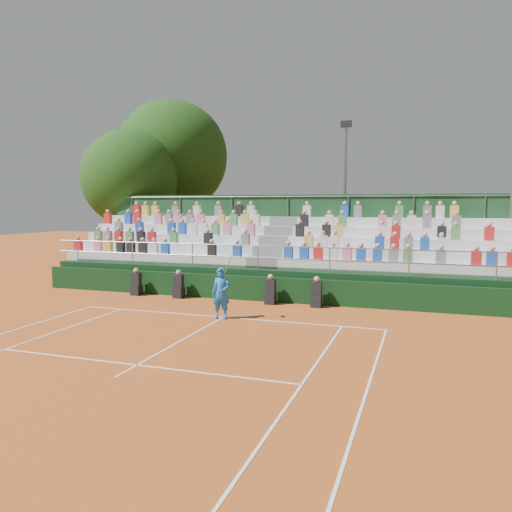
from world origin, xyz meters
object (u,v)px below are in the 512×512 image
(tree_east, at_px, (172,157))
(tree_west, at_px, (130,178))
(floodlight_mast, at_px, (345,186))
(tennis_player, at_px, (221,293))

(tree_east, bearing_deg, tree_west, -103.23)
(tree_west, bearing_deg, floodlight_mast, 8.92)
(tree_west, bearing_deg, tree_east, 76.77)
(tennis_player, height_order, tree_east, tree_east)
(tennis_player, distance_m, floodlight_mast, 13.76)
(tree_west, height_order, floodlight_mast, floodlight_mast)
(tree_west, xyz_separation_m, floodlight_mast, (12.73, 2.00, -0.55))
(tennis_player, bearing_deg, tree_west, 133.96)
(floodlight_mast, bearing_deg, tennis_player, -99.41)
(tree_east, xyz_separation_m, floodlight_mast, (11.85, -1.75, -2.13))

